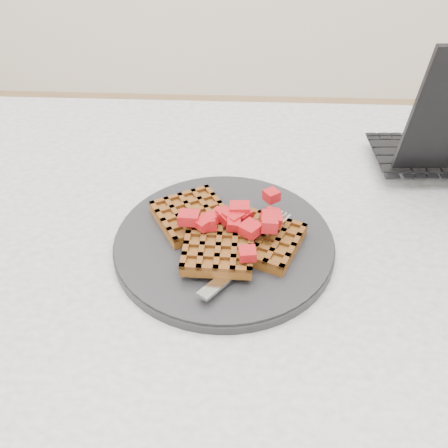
# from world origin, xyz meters

# --- Properties ---
(table) EXTENTS (1.20, 0.80, 0.75)m
(table) POSITION_xyz_m (0.00, 0.00, 0.64)
(table) COLOR silver
(table) RESTS_ON ground
(plate) EXTENTS (0.29, 0.29, 0.02)m
(plate) POSITION_xyz_m (-0.06, -0.03, 0.76)
(plate) COLOR black
(plate) RESTS_ON table
(waffles) EXTENTS (0.22, 0.18, 0.03)m
(waffles) POSITION_xyz_m (-0.06, -0.03, 0.78)
(waffles) COLOR brown
(waffles) RESTS_ON plate
(strawberry_pile) EXTENTS (0.15, 0.15, 0.02)m
(strawberry_pile) POSITION_xyz_m (-0.06, -0.03, 0.80)
(strawberry_pile) COLOR maroon
(strawberry_pile) RESTS_ON waffles
(fork) EXTENTS (0.12, 0.16, 0.02)m
(fork) POSITION_xyz_m (-0.02, -0.06, 0.77)
(fork) COLOR silver
(fork) RESTS_ON plate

